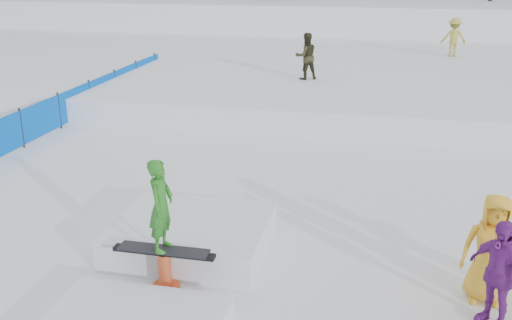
% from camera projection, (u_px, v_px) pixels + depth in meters
% --- Properties ---
extents(ground, '(120.00, 120.00, 0.00)m').
position_uv_depth(ground, '(203.00, 256.00, 9.77)').
color(ground, white).
extents(snow_berm, '(60.00, 14.00, 2.40)m').
position_uv_depth(snow_berm, '(339.00, 18.00, 37.02)').
color(snow_berm, white).
rests_on(snow_berm, ground).
extents(snow_midrise, '(50.00, 18.00, 0.80)m').
position_uv_depth(snow_midrise, '(314.00, 68.00, 24.38)').
color(snow_midrise, white).
rests_on(snow_midrise, ground).
extents(safety_fence, '(0.05, 16.00, 1.10)m').
position_uv_depth(safety_fence, '(59.00, 111.00, 16.97)').
color(safety_fence, blue).
rests_on(safety_fence, ground).
extents(walker_olive, '(0.98, 0.90, 1.61)m').
position_uv_depth(walker_olive, '(306.00, 56.00, 19.88)').
color(walker_olive, '#2C2918').
rests_on(walker_olive, snow_midrise).
extents(walker_ygreen, '(1.10, 0.69, 1.63)m').
position_uv_depth(walker_ygreen, '(454.00, 37.00, 24.60)').
color(walker_ygreen, '#ACA83D').
rests_on(walker_ygreen, snow_midrise).
extents(spectator_purple, '(0.89, 0.95, 1.58)m').
position_uv_depth(spectator_purple, '(498.00, 274.00, 7.73)').
color(spectator_purple, '#7C2691').
rests_on(spectator_purple, ground).
extents(spectator_yellow, '(0.86, 0.59, 1.68)m').
position_uv_depth(spectator_yellow, '(491.00, 249.00, 8.27)').
color(spectator_yellow, gold).
rests_on(spectator_yellow, ground).
extents(jib_rail_feature, '(2.60, 4.40, 2.11)m').
position_uv_depth(jib_rail_feature, '(178.00, 253.00, 9.25)').
color(jib_rail_feature, white).
rests_on(jib_rail_feature, ground).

